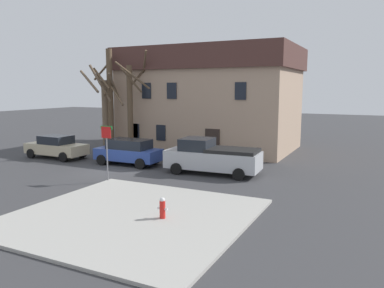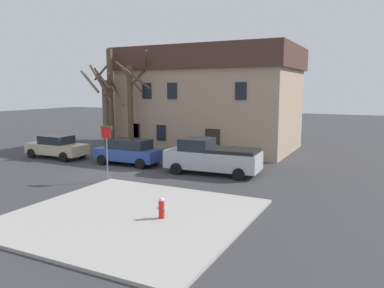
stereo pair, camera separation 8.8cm
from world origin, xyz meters
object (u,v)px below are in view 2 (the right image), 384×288
tree_bare_far (131,104)px  tree_bare_mid (110,98)px  car_beige_sedan (57,147)px  fire_hydrant (162,207)px  pickup_truck_silver (212,157)px  car_blue_wagon (129,151)px  bicycle_leaning (123,146)px  tree_bare_near (105,111)px  building_main (211,98)px  street_sign_pole (106,143)px

tree_bare_far → tree_bare_mid: bearing=178.6°
car_beige_sedan → fire_hydrant: (13.55, -7.92, -0.28)m
tree_bare_far → pickup_truck_silver: bearing=-24.2°
pickup_truck_silver → car_blue_wagon: bearing=180.0°
tree_bare_far → bicycle_leaning: (-1.35, 0.71, -3.46)m
tree_bare_near → tree_bare_far: bearing=3.3°
building_main → car_beige_sedan: size_ratio=3.02×
car_beige_sedan → car_blue_wagon: size_ratio=1.04×
tree_bare_near → car_blue_wagon: tree_bare_near is taller
tree_bare_far → tree_bare_near: bearing=-176.7°
fire_hydrant → bicycle_leaning: 16.99m
tree_bare_mid → bicycle_leaning: bearing=44.2°
car_blue_wagon → pickup_truck_silver: size_ratio=0.79×
building_main → tree_bare_mid: building_main is taller
car_blue_wagon → pickup_truck_silver: bearing=-0.0°
building_main → fire_hydrant: 18.45m
tree_bare_mid → tree_bare_far: bearing=-1.4°
building_main → pickup_truck_silver: building_main is taller
car_beige_sedan → bicycle_leaning: bearing=64.4°
car_blue_wagon → pickup_truck_silver: (5.95, -0.00, 0.11)m
car_blue_wagon → street_sign_pole: size_ratio=1.46×
tree_bare_near → car_beige_sedan: (-1.26, -3.97, -2.39)m
tree_bare_near → car_beige_sedan: bearing=-107.6°
tree_bare_near → street_sign_pole: 10.45m
tree_bare_mid → pickup_truck_silver: bearing=-20.1°
tree_bare_mid → car_beige_sedan: tree_bare_mid is taller
tree_bare_far → bicycle_leaning: tree_bare_far is taller
tree_bare_mid → fire_hydrant: bearing=-45.4°
pickup_truck_silver → bicycle_leaning: 10.70m
street_sign_pole → tree_bare_mid: bearing=127.2°
pickup_truck_silver → street_sign_pole: 6.16m
car_beige_sedan → pickup_truck_silver: bearing=1.7°
car_blue_wagon → building_main: bearing=77.9°
tree_bare_mid → car_blue_wagon: tree_bare_mid is taller
building_main → tree_bare_far: 6.77m
car_beige_sedan → street_sign_pole: 8.94m
tree_bare_mid → building_main: bearing=39.0°
car_blue_wagon → fire_hydrant: (7.49, -8.28, -0.34)m
building_main → car_blue_wagon: size_ratio=3.15×
tree_bare_near → tree_bare_mid: size_ratio=0.85×
fire_hydrant → bicycle_leaning: bicycle_leaning is taller
building_main → pickup_truck_silver: bearing=-65.7°
car_blue_wagon → pickup_truck_silver: 5.96m
tree_bare_near → pickup_truck_silver: tree_bare_near is taller
tree_bare_mid → street_sign_pole: tree_bare_mid is taller
tree_bare_far → fire_hydrant: 15.91m
tree_bare_near → fire_hydrant: (12.29, -11.88, -2.67)m
pickup_truck_silver → fire_hydrant: 8.43m
pickup_truck_silver → bicycle_leaning: bearing=155.4°
tree_bare_mid → tree_bare_far: tree_bare_mid is taller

